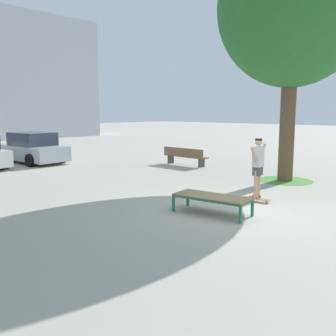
{
  "coord_description": "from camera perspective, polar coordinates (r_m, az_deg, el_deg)",
  "views": [
    {
      "loc": [
        -8.11,
        -5.2,
        2.54
      ],
      "look_at": [
        -0.69,
        1.79,
        1.0
      ],
      "focal_mm": 40.5,
      "sensor_mm": 36.0,
      "label": 1
    }
  ],
  "objects": [
    {
      "name": "ground_plane",
      "position": [
        9.96,
        10.32,
        -6.32
      ],
      "size": [
        120.0,
        120.0,
        0.0
      ],
      "primitive_type": "plane",
      "color": "#B2AA9E"
    },
    {
      "name": "skate_box",
      "position": [
        9.46,
        6.65,
        -4.44
      ],
      "size": [
        1.03,
        1.99,
        0.46
      ],
      "color": "#237A4C",
      "rests_on": "ground"
    },
    {
      "name": "skateboard",
      "position": [
        11.03,
        13.2,
        -4.54
      ],
      "size": [
        0.31,
        0.82,
        0.09
      ],
      "color": "#9E754C",
      "rests_on": "ground"
    },
    {
      "name": "skater",
      "position": [
        10.85,
        13.37,
        0.58
      ],
      "size": [
        1.0,
        0.32,
        1.69
      ],
      "color": "tan",
      "rests_on": "skateboard"
    },
    {
      "name": "tree_near_right",
      "position": [
        14.79,
        18.27,
        21.89
      ],
      "size": [
        5.2,
        5.2,
        8.8
      ],
      "color": "brown",
      "rests_on": "ground"
    },
    {
      "name": "grass_patch_near_right",
      "position": [
        14.59,
        17.16,
        -1.8
      ],
      "size": [
        2.01,
        2.01,
        0.01
      ],
      "primitive_type": "cylinder",
      "color": "#519342",
      "rests_on": "ground"
    },
    {
      "name": "car_silver",
      "position": [
        19.93,
        -19.83,
        2.76
      ],
      "size": [
        2.13,
        4.31,
        1.5
      ],
      "color": "#B7BABF",
      "rests_on": "ground"
    },
    {
      "name": "park_bench",
      "position": [
        17.77,
        2.55,
        1.82
      ],
      "size": [
        0.47,
        2.41,
        0.83
      ],
      "color": "brown",
      "rests_on": "ground"
    }
  ]
}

